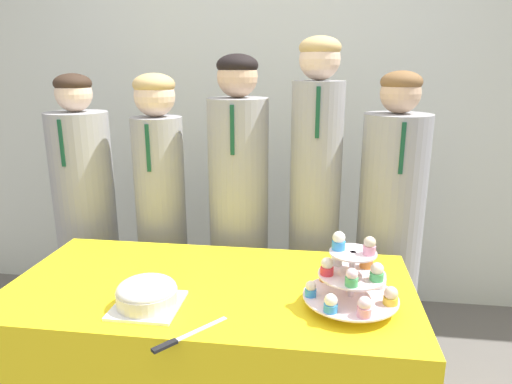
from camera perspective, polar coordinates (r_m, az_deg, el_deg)
wall_back at (r=2.90m, az=0.39°, el=12.46°), size 9.00×0.06×2.70m
table at (r=1.92m, az=-5.39°, el=-21.01°), size 1.49×0.73×0.72m
round_cake at (r=1.60m, az=-13.49°, el=-12.24°), size 0.22×0.22×0.10m
cake_knife at (r=1.43m, az=-9.64°, el=-17.71°), size 0.18×0.22×0.01m
cupcake_stand at (r=1.56m, az=12.00°, el=-10.49°), size 0.32×0.32×0.26m
student_0 at (r=2.55m, az=-20.33°, el=-4.01°), size 0.31×0.31×1.47m
student_1 at (r=2.38m, az=-11.69°, el=-3.78°), size 0.25×0.25×1.47m
student_2 at (r=2.27m, az=-2.12°, el=-3.94°), size 0.29×0.29×1.56m
student_3 at (r=2.22m, az=7.29°, el=-2.90°), size 0.24×0.25×1.63m
student_4 at (r=2.29m, az=16.24°, el=-5.68°), size 0.30×0.31×1.48m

